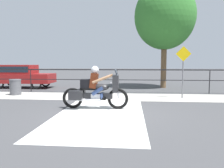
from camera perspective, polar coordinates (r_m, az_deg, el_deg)
name	(u,v)px	position (r m, az deg, el deg)	size (l,w,h in m)	color
ground_plane	(107,112)	(7.64, -1.26, -7.30)	(120.00, 120.00, 0.00)	#424244
sidewalk_band	(115,97)	(10.96, 0.73, -3.34)	(44.00, 2.40, 0.01)	#B7B2A8
crosswalk_band	(101,113)	(7.47, -2.93, -7.57)	(2.85, 6.00, 0.01)	silver
fence_railing	(117,74)	(12.40, 1.29, 2.54)	(36.00, 0.05, 1.34)	black
motorcycle	(95,90)	(8.08, -4.51, -1.54)	(2.47, 0.76, 1.58)	black
parked_car	(22,75)	(16.06, -22.56, 2.26)	(4.10, 1.64, 1.57)	maroon
trash_bin	(15,87)	(12.63, -23.92, -0.75)	(0.60, 0.60, 0.83)	#515156
street_sign	(183,66)	(10.87, 18.08, 4.53)	(0.71, 0.06, 2.48)	slate
tree_behind_sign	(165,16)	(15.59, 13.61, 16.78)	(4.02, 4.02, 7.01)	brown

